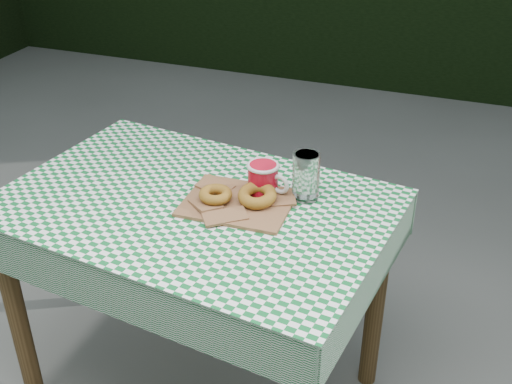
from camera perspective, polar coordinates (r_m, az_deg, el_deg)
ground at (r=2.51m, az=-6.74°, el=-12.96°), size 60.00×60.00×0.00m
table at (r=2.08m, az=-5.04°, el=-9.92°), size 1.18×0.87×0.75m
tablecloth at (r=1.86m, az=-5.55°, el=-0.96°), size 1.20×0.89×0.01m
paper_bag at (r=1.83m, az=-1.61°, el=-0.87°), size 0.31×0.25×0.02m
bagel_front at (r=1.83m, az=-3.62°, el=-0.22°), size 0.10×0.10×0.03m
bagel_back at (r=1.81m, az=0.11°, el=-0.28°), size 0.12×0.12×0.03m
coffee_mug at (r=1.86m, az=0.63°, el=1.13°), size 0.21×0.21×0.10m
drinking_glass at (r=1.84m, az=4.47°, el=1.40°), size 0.11×0.11×0.14m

